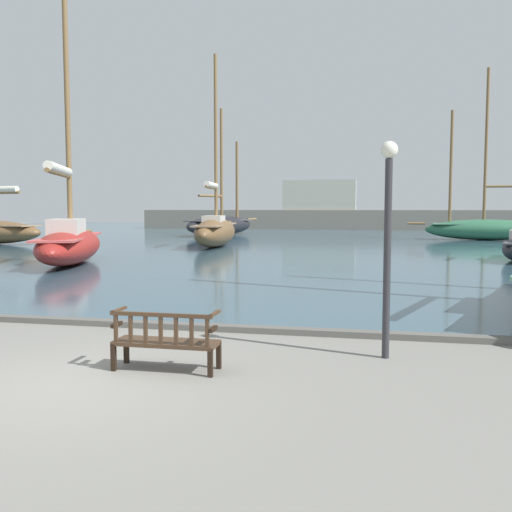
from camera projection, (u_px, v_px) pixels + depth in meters
ground_plane at (73, 385)px, 7.95m from camera, size 160.00×160.00×0.00m
harbor_water at (329, 236)px, 50.85m from camera, size 100.00×80.00×0.08m
quay_edge_kerb at (171, 326)px, 11.70m from camera, size 40.00×0.30×0.12m
park_bench at (165, 340)px, 8.64m from camera, size 1.60×0.53×0.92m
sailboat_far_port at (486, 227)px, 42.66m from camera, size 10.21×2.36×12.68m
sailboat_outer_port at (216, 230)px, 35.48m from camera, size 3.01×10.79×11.80m
sailboat_far_starboard at (221, 224)px, 49.96m from camera, size 5.36×10.72×10.99m
sailboat_distant_harbor at (70, 241)px, 24.54m from camera, size 5.17×10.34×11.75m
lamp_post at (388, 225)px, 9.22m from camera, size 0.28×0.28×3.54m
far_breakwater at (335, 216)px, 64.14m from camera, size 45.73×2.40×5.64m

